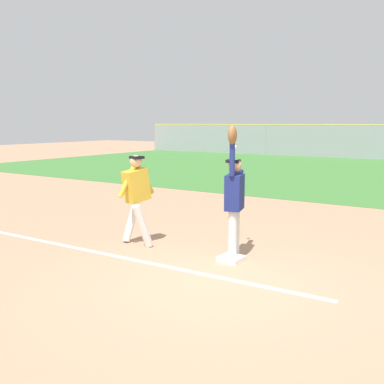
{
  "coord_description": "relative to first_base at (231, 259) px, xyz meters",
  "views": [
    {
      "loc": [
        3.14,
        -5.51,
        2.32
      ],
      "look_at": [
        -1.33,
        1.37,
        1.05
      ],
      "focal_mm": 42.05,
      "sensor_mm": 36.0,
      "label": 1
    }
  ],
  "objects": [
    {
      "name": "parked_car_blue",
      "position": [
        -11.27,
        27.99,
        0.63
      ],
      "size": [
        4.44,
        2.2,
        1.25
      ],
      "rotation": [
        0.0,
        0.0,
        -0.02
      ],
      "color": "#23389E",
      "rests_on": "ground_plane"
    },
    {
      "name": "ground_plane",
      "position": [
        0.3,
        -1.01,
        -0.04
      ],
      "size": [
        78.8,
        78.8,
        0.0
      ],
      "primitive_type": "plane",
      "color": "tan"
    },
    {
      "name": "chalk_foul_line",
      "position": [
        -4.0,
        -0.9,
        -0.04
      ],
      "size": [
        12.0,
        0.28,
        0.01
      ],
      "primitive_type": "cube",
      "rotation": [
        0.0,
        0.0,
        0.01
      ],
      "color": "white",
      "rests_on": "ground_plane"
    },
    {
      "name": "parked_car_green",
      "position": [
        -5.19,
        28.09,
        0.63
      ],
      "size": [
        4.51,
        2.33,
        1.25
      ],
      "rotation": [
        0.0,
        0.0,
        -0.06
      ],
      "color": "#1E6B33",
      "rests_on": "ground_plane"
    },
    {
      "name": "runner",
      "position": [
        -2.0,
        -0.07,
        0.96
      ],
      "size": [
        0.75,
        0.84,
        1.72
      ],
      "rotation": [
        0.0,
        0.0,
        -0.23
      ],
      "color": "white",
      "rests_on": "ground_plane"
    },
    {
      "name": "baseball",
      "position": [
        -0.26,
        0.57,
        1.86
      ],
      "size": [
        0.07,
        0.07,
        0.07
      ],
      "primitive_type": "sphere",
      "color": "white"
    },
    {
      "name": "fielder",
      "position": [
        -0.05,
        0.17,
        1.08
      ],
      "size": [
        0.37,
        0.89,
        2.28
      ],
      "rotation": [
        0.0,
        0.0,
        3.41
      ],
      "color": "silver",
      "rests_on": "ground_plane"
    },
    {
      "name": "first_base",
      "position": [
        0.0,
        0.0,
        0.0
      ],
      "size": [
        0.39,
        0.39,
        0.08
      ],
      "primitive_type": "cube",
      "rotation": [
        0.0,
        0.0,
        -0.04
      ],
      "color": "white",
      "rests_on": "ground_plane"
    }
  ]
}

